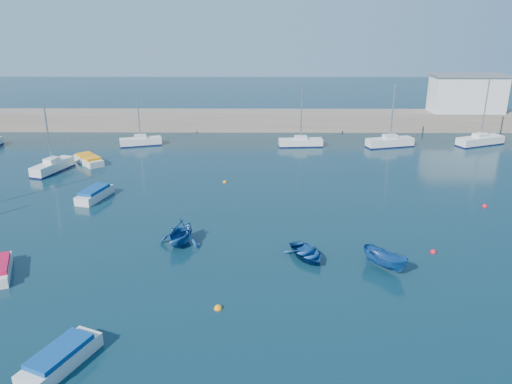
{
  "coord_description": "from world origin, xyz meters",
  "views": [
    {
      "loc": [
        0.5,
        -25.59,
        15.88
      ],
      "look_at": [
        0.21,
        14.29,
        1.6
      ],
      "focal_mm": 35.0,
      "sensor_mm": 36.0,
      "label": 1
    }
  ],
  "objects_px": {
    "sailboat_3": "(53,166)",
    "motorboat_3": "(61,358)",
    "dinghy_center": "(307,253)",
    "dinghy_right": "(385,260)",
    "motorboat_2": "(89,160)",
    "dinghy_left": "(180,233)",
    "motorboat_1": "(95,194)",
    "sailboat_8": "(480,140)",
    "harbor_office": "(467,94)",
    "sailboat_6": "(301,142)",
    "sailboat_7": "(390,142)",
    "sailboat_5": "(141,141)"
  },
  "relations": [
    {
      "from": "motorboat_1",
      "to": "dinghy_right",
      "type": "height_order",
      "value": "dinghy_right"
    },
    {
      "from": "sailboat_5",
      "to": "motorboat_3",
      "type": "relative_size",
      "value": 1.54
    },
    {
      "from": "sailboat_8",
      "to": "dinghy_left",
      "type": "relative_size",
      "value": 2.39
    },
    {
      "from": "sailboat_5",
      "to": "sailboat_6",
      "type": "xyz_separation_m",
      "value": [
        20.39,
        -0.27,
        -0.02
      ]
    },
    {
      "from": "harbor_office",
      "to": "dinghy_right",
      "type": "bearing_deg",
      "value": -116.7
    },
    {
      "from": "sailboat_3",
      "to": "motorboat_3",
      "type": "distance_m",
      "value": 33.55
    },
    {
      "from": "dinghy_right",
      "to": "sailboat_5",
      "type": "bearing_deg",
      "value": 85.47
    },
    {
      "from": "sailboat_8",
      "to": "dinghy_center",
      "type": "relative_size",
      "value": 2.44
    },
    {
      "from": "dinghy_right",
      "to": "sailboat_3",
      "type": "bearing_deg",
      "value": 104.6
    },
    {
      "from": "sailboat_8",
      "to": "dinghy_right",
      "type": "height_order",
      "value": "sailboat_8"
    },
    {
      "from": "sailboat_5",
      "to": "motorboat_2",
      "type": "height_order",
      "value": "sailboat_5"
    },
    {
      "from": "dinghy_left",
      "to": "motorboat_1",
      "type": "bearing_deg",
      "value": 150.04
    },
    {
      "from": "harbor_office",
      "to": "motorboat_2",
      "type": "xyz_separation_m",
      "value": [
        -48.7,
        -17.85,
        -4.65
      ]
    },
    {
      "from": "sailboat_3",
      "to": "motorboat_3",
      "type": "height_order",
      "value": "sailboat_3"
    },
    {
      "from": "motorboat_2",
      "to": "dinghy_center",
      "type": "xyz_separation_m",
      "value": [
        22.48,
        -22.89,
        -0.09
      ]
    },
    {
      "from": "harbor_office",
      "to": "motorboat_1",
      "type": "xyz_separation_m",
      "value": [
        -44.48,
        -29.19,
        -4.62
      ]
    },
    {
      "from": "motorboat_3",
      "to": "dinghy_right",
      "type": "bearing_deg",
      "value": 52.59
    },
    {
      "from": "motorboat_2",
      "to": "harbor_office",
      "type": "bearing_deg",
      "value": -20.42
    },
    {
      "from": "sailboat_6",
      "to": "dinghy_right",
      "type": "relative_size",
      "value": 2.14
    },
    {
      "from": "sailboat_3",
      "to": "sailboat_5",
      "type": "bearing_deg",
      "value": 75.94
    },
    {
      "from": "motorboat_1",
      "to": "motorboat_2",
      "type": "height_order",
      "value": "motorboat_1"
    },
    {
      "from": "motorboat_2",
      "to": "motorboat_3",
      "type": "distance_m",
      "value": 35.55
    },
    {
      "from": "harbor_office",
      "to": "dinghy_left",
      "type": "bearing_deg",
      "value": -132.37
    },
    {
      "from": "sailboat_6",
      "to": "motorboat_3",
      "type": "xyz_separation_m",
      "value": [
        -14.64,
        -42.09,
        -0.07
      ]
    },
    {
      "from": "motorboat_1",
      "to": "dinghy_center",
      "type": "relative_size",
      "value": 1.27
    },
    {
      "from": "sailboat_3",
      "to": "motorboat_3",
      "type": "relative_size",
      "value": 1.62
    },
    {
      "from": "motorboat_2",
      "to": "sailboat_6",
      "type": "bearing_deg",
      "value": -22.58
    },
    {
      "from": "sailboat_7",
      "to": "dinghy_left",
      "type": "height_order",
      "value": "sailboat_7"
    },
    {
      "from": "sailboat_6",
      "to": "dinghy_center",
      "type": "distance_m",
      "value": 30.86
    },
    {
      "from": "motorboat_3",
      "to": "dinghy_right",
      "type": "xyz_separation_m",
      "value": [
        17.71,
        9.8,
        0.19
      ]
    },
    {
      "from": "dinghy_left",
      "to": "dinghy_right",
      "type": "height_order",
      "value": "dinghy_left"
    },
    {
      "from": "motorboat_1",
      "to": "dinghy_left",
      "type": "distance_m",
      "value": 13.21
    },
    {
      "from": "sailboat_5",
      "to": "motorboat_3",
      "type": "xyz_separation_m",
      "value": [
        5.75,
        -42.36,
        -0.09
      ]
    },
    {
      "from": "harbor_office",
      "to": "dinghy_left",
      "type": "distance_m",
      "value": 52.46
    },
    {
      "from": "motorboat_3",
      "to": "dinghy_center",
      "type": "distance_m",
      "value": 17.01
    },
    {
      "from": "sailboat_8",
      "to": "motorboat_3",
      "type": "relative_size",
      "value": 1.91
    },
    {
      "from": "dinghy_center",
      "to": "dinghy_right",
      "type": "xyz_separation_m",
      "value": [
        4.98,
        -1.49,
        0.29
      ]
    },
    {
      "from": "dinghy_right",
      "to": "sailboat_7",
      "type": "bearing_deg",
      "value": 35.41
    },
    {
      "from": "sailboat_8",
      "to": "motorboat_3",
      "type": "distance_m",
      "value": 57.23
    },
    {
      "from": "motorboat_3",
      "to": "dinghy_center",
      "type": "xyz_separation_m",
      "value": [
        12.73,
        11.29,
        -0.1
      ]
    },
    {
      "from": "sailboat_6",
      "to": "dinghy_left",
      "type": "relative_size",
      "value": 2.04
    },
    {
      "from": "harbor_office",
      "to": "sailboat_5",
      "type": "distance_m",
      "value": 45.95
    },
    {
      "from": "sailboat_7",
      "to": "dinghy_right",
      "type": "height_order",
      "value": "sailboat_7"
    },
    {
      "from": "harbor_office",
      "to": "dinghy_center",
      "type": "xyz_separation_m",
      "value": [
        -26.22,
        -40.74,
        -4.74
      ]
    },
    {
      "from": "sailboat_7",
      "to": "dinghy_center",
      "type": "height_order",
      "value": "sailboat_7"
    },
    {
      "from": "motorboat_1",
      "to": "dinghy_center",
      "type": "height_order",
      "value": "motorboat_1"
    },
    {
      "from": "sailboat_5",
      "to": "sailboat_7",
      "type": "distance_m",
      "value": 31.66
    },
    {
      "from": "motorboat_3",
      "to": "dinghy_center",
      "type": "bearing_deg",
      "value": 65.21
    },
    {
      "from": "motorboat_1",
      "to": "motorboat_3",
      "type": "distance_m",
      "value": 23.5
    },
    {
      "from": "motorboat_2",
      "to": "motorboat_3",
      "type": "relative_size",
      "value": 1.02
    }
  ]
}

